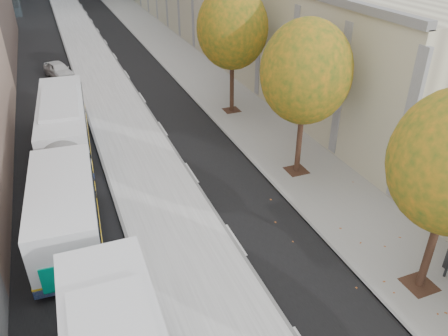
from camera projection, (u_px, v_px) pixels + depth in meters
bus_platform at (115, 105)px, 31.40m from camera, size 4.25×150.00×0.15m
sidewalk at (218, 91)px, 33.99m from camera, size 4.75×150.00×0.08m
tree_d at (306, 72)px, 20.66m from camera, size 4.40×4.40×7.60m
tree_e at (232, 28)px, 27.78m from camera, size 4.60×4.60×7.92m
bus_far at (64, 153)px, 21.90m from camera, size 3.63×17.22×2.85m
distant_car at (59, 70)px, 36.81m from camera, size 2.62×4.04×1.28m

